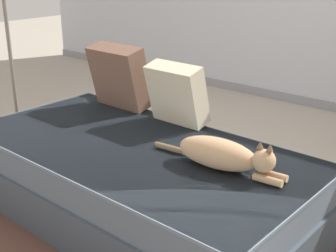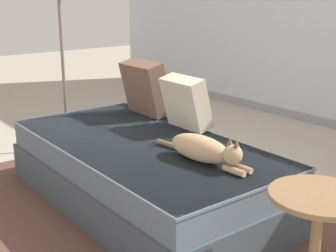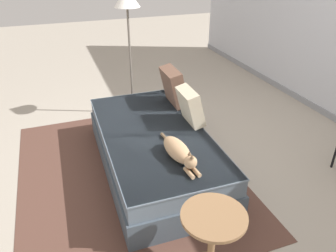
% 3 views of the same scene
% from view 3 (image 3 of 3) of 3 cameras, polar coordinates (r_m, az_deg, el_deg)
% --- Properties ---
extents(ground_plane, '(16.00, 16.00, 0.00)m').
position_cam_3_polar(ground_plane, '(3.64, 3.65, -5.84)').
color(ground_plane, '#A89E8E').
rests_on(ground_plane, ground).
extents(area_rug, '(2.71, 2.13, 0.01)m').
position_cam_3_polar(area_rug, '(3.47, -7.15, -8.01)').
color(area_rug, brown).
rests_on(area_rug, ground).
extents(couch, '(2.03, 1.06, 0.44)m').
position_cam_3_polar(couch, '(3.40, -2.45, -4.07)').
color(couch, '#44505B').
rests_on(couch, ground).
extents(throw_pillow_corner, '(0.41, 0.24, 0.43)m').
position_cam_3_polar(throw_pillow_corner, '(3.79, 1.00, 6.90)').
color(throw_pillow_corner, brown).
rests_on(throw_pillow_corner, couch).
extents(throw_pillow_middle, '(0.36, 0.22, 0.38)m').
position_cam_3_polar(throw_pillow_middle, '(3.37, 3.92, 3.46)').
color(throw_pillow_middle, beige).
rests_on(throw_pillow_middle, couch).
extents(cat, '(0.75, 0.21, 0.19)m').
position_cam_3_polar(cat, '(2.84, 1.86, -4.42)').
color(cat, tan).
rests_on(cat, couch).
extents(side_table, '(0.44, 0.44, 0.55)m').
position_cam_3_polar(side_table, '(2.34, 7.70, -18.50)').
color(side_table, olive).
rests_on(side_table, ground).
extents(floor_lamp, '(0.32, 0.32, 1.64)m').
position_cam_3_polar(floor_lamp, '(4.25, -7.08, 19.38)').
color(floor_lamp, slate).
rests_on(floor_lamp, ground).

